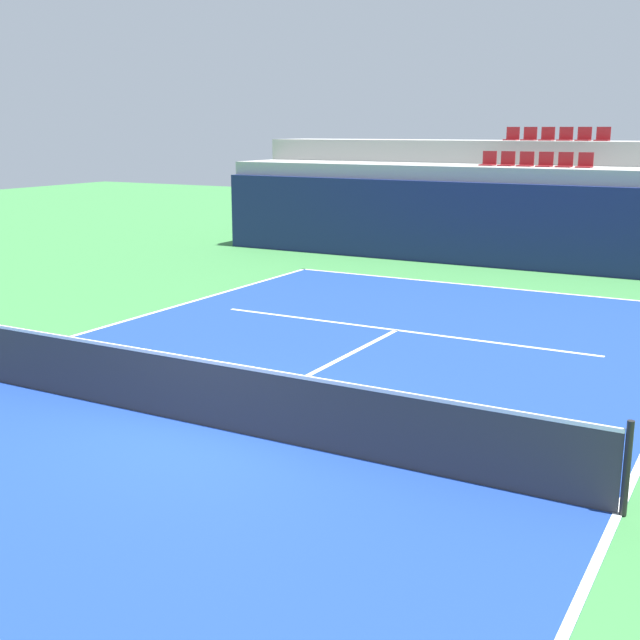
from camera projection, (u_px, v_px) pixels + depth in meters
ground_plane at (209, 427)px, 11.42m from camera, size 80.00×80.00×0.00m
court_surface at (209, 427)px, 11.41m from camera, size 11.00×24.00×0.01m
baseline_far at (482, 286)px, 21.57m from camera, size 11.00×0.10×0.00m
sideline_right at (618, 514)px, 8.83m from camera, size 0.10×24.00×0.00m
service_line_far at (396, 330)px, 16.85m from camera, size 8.26×0.10×0.00m
centre_service_line at (321, 369)px, 14.13m from camera, size 0.10×6.40×0.00m
back_wall at (519, 227)px, 23.98m from camera, size 20.24×0.30×2.49m
stands_tier_lower at (531, 215)px, 25.07m from camera, size 20.24×2.40×2.93m
stands_tier_upper at (552, 198)px, 27.03m from camera, size 20.24×2.40×3.67m
seating_row_lower at (535, 162)px, 24.79m from camera, size 3.36×0.44×0.44m
seating_row_upper at (556, 137)px, 26.66m from camera, size 3.36×0.44×0.44m
tennis_net at (208, 392)px, 11.30m from camera, size 11.08×0.08×1.07m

